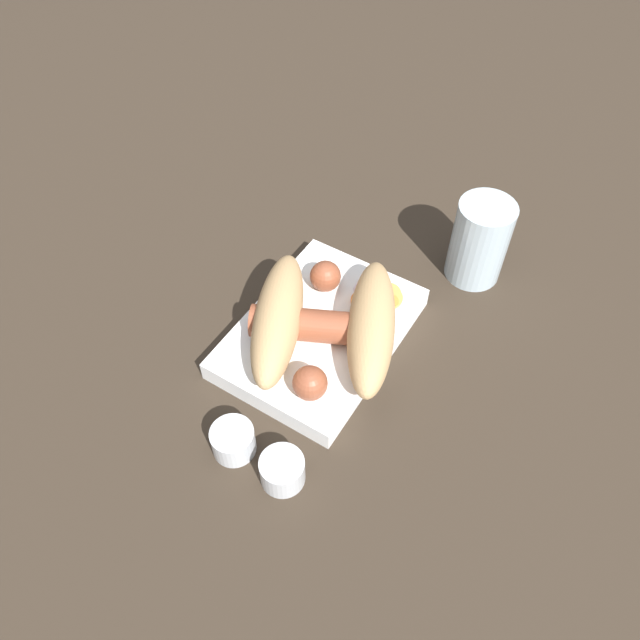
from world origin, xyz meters
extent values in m
plane|color=#33281E|center=(0.00, 0.00, 0.00)|extent=(3.00, 3.00, 0.00)
cube|color=white|center=(0.00, 0.00, 0.01)|extent=(0.22, 0.16, 0.02)
ellipsoid|color=tan|center=(0.01, -0.06, 0.05)|extent=(0.18, 0.12, 0.05)
ellipsoid|color=tan|center=(-0.03, 0.03, 0.05)|extent=(0.18, 0.12, 0.05)
cylinder|color=brown|center=(-0.01, -0.01, 0.04)|extent=(0.09, 0.14, 0.04)
sphere|color=brown|center=(0.05, 0.02, 0.04)|extent=(0.04, 0.04, 0.04)
sphere|color=brown|center=(-0.08, -0.04, 0.04)|extent=(0.04, 0.04, 0.04)
cylinder|color=orange|center=(0.07, -0.05, 0.03)|extent=(0.03, 0.03, 0.00)
cylinder|color=#F99E4C|center=(0.07, -0.04, 0.03)|extent=(0.04, 0.04, 0.00)
cylinder|color=#F99E4C|center=(0.08, -0.02, 0.03)|extent=(0.03, 0.03, 0.00)
cylinder|color=#F99E4C|center=(0.08, -0.04, 0.03)|extent=(0.04, 0.04, 0.00)
cylinder|color=orange|center=(0.05, -0.02, 0.03)|extent=(0.03, 0.03, 0.00)
torus|color=silver|center=(0.07, -0.02, 0.03)|extent=(0.03, 0.03, 0.01)
torus|color=silver|center=(0.06, -0.03, 0.03)|extent=(0.03, 0.03, 0.00)
cylinder|color=silver|center=(-0.16, 0.00, 0.02)|extent=(0.04, 0.04, 0.03)
cylinder|color=white|center=(-0.16, 0.00, 0.01)|extent=(0.03, 0.03, 0.01)
cylinder|color=silver|center=(-0.16, -0.06, 0.02)|extent=(0.04, 0.04, 0.03)
cylinder|color=gold|center=(-0.16, -0.06, 0.01)|extent=(0.03, 0.03, 0.01)
cylinder|color=silver|center=(0.18, -0.10, 0.05)|extent=(0.07, 0.07, 0.10)
camera|label=1|loc=(-0.35, -0.22, 0.55)|focal=35.00mm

